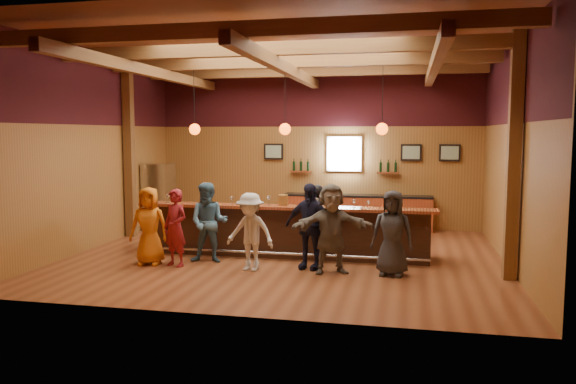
# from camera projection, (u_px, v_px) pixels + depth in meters

# --- Properties ---
(room) EXTENTS (9.04, 9.00, 4.52)m
(room) POSITION_uv_depth(u_px,v_px,m) (286.00, 104.00, 11.69)
(room) COLOR brown
(room) RESTS_ON ground
(bar_counter) EXTENTS (6.30, 1.07, 1.11)m
(bar_counter) POSITION_uv_depth(u_px,v_px,m) (287.00, 231.00, 12.06)
(bar_counter) COLOR black
(bar_counter) RESTS_ON ground
(back_bar_cabinet) EXTENTS (4.00, 0.52, 0.95)m
(back_bar_cabinet) POSITION_uv_depth(u_px,v_px,m) (357.00, 212.00, 15.29)
(back_bar_cabinet) COLOR maroon
(back_bar_cabinet) RESTS_ON ground
(window) EXTENTS (0.95, 0.09, 0.95)m
(window) POSITION_uv_depth(u_px,v_px,m) (344.00, 154.00, 15.43)
(window) COLOR silver
(window) RESTS_ON room
(framed_pictures) EXTENTS (5.35, 0.05, 0.45)m
(framed_pictures) POSITION_uv_depth(u_px,v_px,m) (376.00, 152.00, 15.23)
(framed_pictures) COLOR black
(framed_pictures) RESTS_ON room
(wine_shelves) EXTENTS (3.00, 0.18, 0.30)m
(wine_shelves) POSITION_uv_depth(u_px,v_px,m) (344.00, 170.00, 15.41)
(wine_shelves) COLOR maroon
(wine_shelves) RESTS_ON room
(pendant_lights) EXTENTS (4.24, 0.24, 1.37)m
(pendant_lights) POSITION_uv_depth(u_px,v_px,m) (285.00, 129.00, 11.69)
(pendant_lights) COLOR black
(pendant_lights) RESTS_ON room
(stainless_fridge) EXTENTS (0.70, 0.70, 1.80)m
(stainless_fridge) POSITION_uv_depth(u_px,v_px,m) (159.00, 196.00, 15.27)
(stainless_fridge) COLOR silver
(stainless_fridge) RESTS_ON ground
(customer_orange) EXTENTS (0.81, 0.58, 1.56)m
(customer_orange) POSITION_uv_depth(u_px,v_px,m) (149.00, 226.00, 11.16)
(customer_orange) COLOR orange
(customer_orange) RESTS_ON ground
(customer_redvest) EXTENTS (0.65, 0.54, 1.53)m
(customer_redvest) POSITION_uv_depth(u_px,v_px,m) (175.00, 228.00, 11.03)
(customer_redvest) COLOR maroon
(customer_redvest) RESTS_ON ground
(customer_denim) EXTENTS (0.86, 0.71, 1.63)m
(customer_denim) POSITION_uv_depth(u_px,v_px,m) (209.00, 223.00, 11.34)
(customer_denim) COLOR #416A83
(customer_denim) RESTS_ON ground
(customer_white) EXTENTS (1.05, 0.73, 1.49)m
(customer_white) POSITION_uv_depth(u_px,v_px,m) (250.00, 232.00, 10.66)
(customer_white) COLOR beige
(customer_white) RESTS_ON ground
(customer_navy) EXTENTS (1.04, 0.61, 1.67)m
(customer_navy) POSITION_uv_depth(u_px,v_px,m) (309.00, 226.00, 10.80)
(customer_navy) COLOR black
(customer_navy) RESTS_ON ground
(customer_brown) EXTENTS (1.64, 0.99, 1.69)m
(customer_brown) POSITION_uv_depth(u_px,v_px,m) (331.00, 229.00, 10.47)
(customer_brown) COLOR #625A4F
(customer_brown) RESTS_ON ground
(customer_dark) EXTENTS (0.83, 0.60, 1.58)m
(customer_dark) POSITION_uv_depth(u_px,v_px,m) (392.00, 233.00, 10.29)
(customer_dark) COLOR #2A2A2D
(customer_dark) RESTS_ON ground
(bartender) EXTENTS (0.63, 0.54, 1.46)m
(bartender) POSITION_uv_depth(u_px,v_px,m) (318.00, 216.00, 12.79)
(bartender) COLOR black
(bartender) RESTS_ON ground
(ice_bucket) EXTENTS (0.20, 0.20, 0.22)m
(ice_bucket) POSITION_uv_depth(u_px,v_px,m) (283.00, 200.00, 11.74)
(ice_bucket) COLOR brown
(ice_bucket) RESTS_ON bar_counter
(bottle_a) EXTENTS (0.08, 0.08, 0.37)m
(bottle_a) POSITION_uv_depth(u_px,v_px,m) (311.00, 199.00, 11.63)
(bottle_a) COLOR black
(bottle_a) RESTS_ON bar_counter
(bottle_b) EXTENTS (0.07, 0.07, 0.31)m
(bottle_b) POSITION_uv_depth(u_px,v_px,m) (312.00, 200.00, 11.61)
(bottle_b) COLOR black
(bottle_b) RESTS_ON bar_counter
(glass_a) EXTENTS (0.09, 0.09, 0.20)m
(glass_a) POSITION_uv_depth(u_px,v_px,m) (168.00, 196.00, 12.17)
(glass_a) COLOR silver
(glass_a) RESTS_ON bar_counter
(glass_b) EXTENTS (0.09, 0.09, 0.20)m
(glass_b) POSITION_uv_depth(u_px,v_px,m) (203.00, 197.00, 12.07)
(glass_b) COLOR silver
(glass_b) RESTS_ON bar_counter
(glass_c) EXTENTS (0.09, 0.09, 0.20)m
(glass_c) POSITION_uv_depth(u_px,v_px,m) (211.00, 197.00, 12.01)
(glass_c) COLOR silver
(glass_c) RESTS_ON bar_counter
(glass_d) EXTENTS (0.08, 0.08, 0.17)m
(glass_d) POSITION_uv_depth(u_px,v_px,m) (232.00, 198.00, 11.93)
(glass_d) COLOR silver
(glass_d) RESTS_ON bar_counter
(glass_e) EXTENTS (0.09, 0.09, 0.20)m
(glass_e) POSITION_uv_depth(u_px,v_px,m) (269.00, 198.00, 11.83)
(glass_e) COLOR silver
(glass_e) RESTS_ON bar_counter
(glass_f) EXTENTS (0.08, 0.08, 0.19)m
(glass_f) POSITION_uv_depth(u_px,v_px,m) (317.00, 200.00, 11.51)
(glass_f) COLOR silver
(glass_f) RESTS_ON bar_counter
(glass_g) EXTENTS (0.08, 0.08, 0.18)m
(glass_g) POSITION_uv_depth(u_px,v_px,m) (354.00, 202.00, 11.37)
(glass_g) COLOR silver
(glass_g) RESTS_ON bar_counter
(glass_h) EXTENTS (0.07, 0.07, 0.16)m
(glass_h) POSITION_uv_depth(u_px,v_px,m) (368.00, 203.00, 11.25)
(glass_h) COLOR silver
(glass_h) RESTS_ON bar_counter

